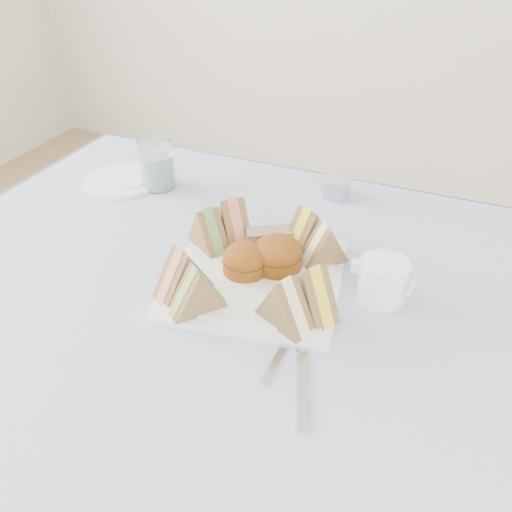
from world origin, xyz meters
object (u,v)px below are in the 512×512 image
at_px(serving_plate, 256,279).
at_px(creamer_jug, 383,280).
at_px(water_glass, 157,164).
at_px(table, 195,451).

xyz_separation_m(serving_plate, creamer_jug, (0.19, 0.04, 0.03)).
distance_m(water_glass, creamer_jug, 0.54).
xyz_separation_m(serving_plate, water_glass, (-0.32, 0.22, 0.04)).
xyz_separation_m(table, serving_plate, (0.09, 0.09, 0.38)).
distance_m(table, water_glass, 0.58).
relative_size(table, serving_plate, 3.37).
xyz_separation_m(water_glass, creamer_jug, (0.51, -0.18, -0.02)).
bearing_deg(creamer_jug, serving_plate, -166.00).
distance_m(table, serving_plate, 0.40).
relative_size(table, creamer_jug, 12.10).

